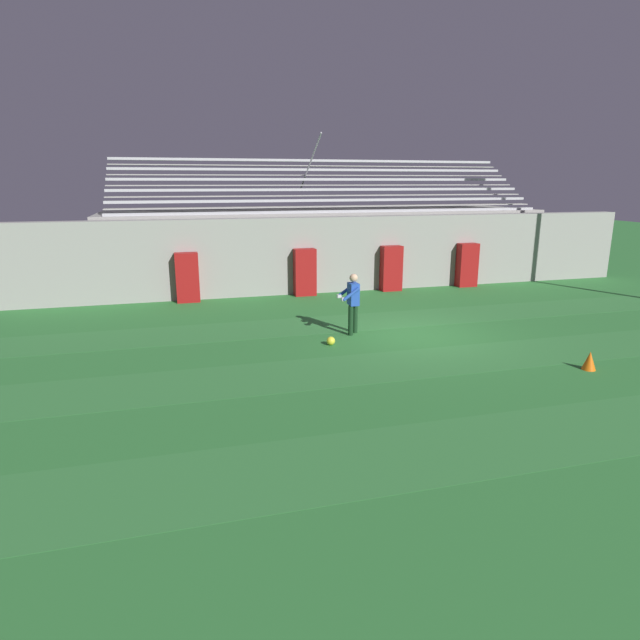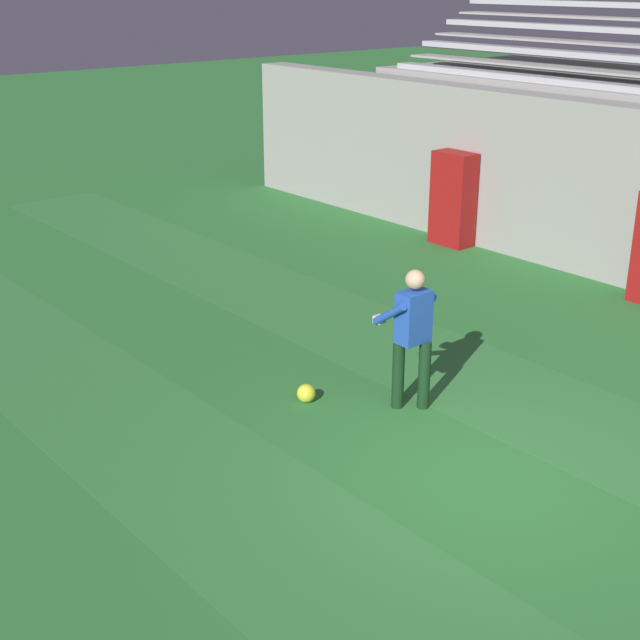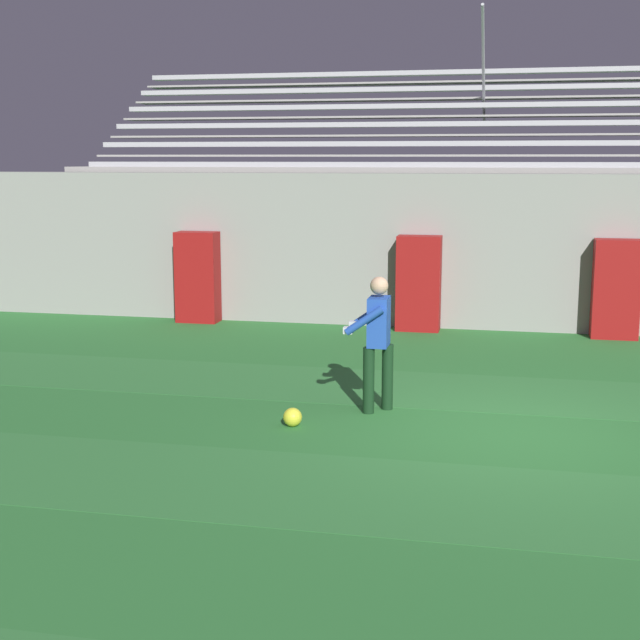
{
  "view_description": "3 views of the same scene",
  "coord_description": "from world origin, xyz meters",
  "px_view_note": "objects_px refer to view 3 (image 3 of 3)",
  "views": [
    {
      "loc": [
        -6.26,
        -12.81,
        4.07
      ],
      "look_at": [
        -2.91,
        -0.59,
        0.78
      ],
      "focal_mm": 30.0,
      "sensor_mm": 36.0,
      "label": 1
    },
    {
      "loc": [
        4.78,
        -6.14,
        4.69
      ],
      "look_at": [
        -2.99,
        0.36,
        0.75
      ],
      "focal_mm": 50.0,
      "sensor_mm": 36.0,
      "label": 2
    },
    {
      "loc": [
        -0.16,
        -9.91,
        3.07
      ],
      "look_at": [
        -2.54,
        1.38,
        0.97
      ],
      "focal_mm": 50.0,
      "sensor_mm": 36.0,
      "label": 3
    }
  ],
  "objects_px": {
    "padding_pillar_gate_left": "(419,283)",
    "padding_pillar_far_left": "(198,277)",
    "goalkeeper": "(377,335)",
    "soccer_ball": "(293,417)",
    "padding_pillar_gate_right": "(616,289)"
  },
  "relations": [
    {
      "from": "soccer_ball",
      "to": "padding_pillar_gate_left",
      "type": "bearing_deg",
      "value": 82.33
    },
    {
      "from": "padding_pillar_gate_left",
      "to": "padding_pillar_gate_right",
      "type": "height_order",
      "value": "same"
    },
    {
      "from": "goalkeeper",
      "to": "soccer_ball",
      "type": "xyz_separation_m",
      "value": [
        -0.86,
        -0.84,
        -0.84
      ]
    },
    {
      "from": "padding_pillar_gate_left",
      "to": "padding_pillar_far_left",
      "type": "xyz_separation_m",
      "value": [
        -4.18,
        0.0,
        0.0
      ]
    },
    {
      "from": "padding_pillar_gate_left",
      "to": "padding_pillar_far_left",
      "type": "relative_size",
      "value": 1.0
    },
    {
      "from": "padding_pillar_gate_left",
      "to": "goalkeeper",
      "type": "xyz_separation_m",
      "value": [
        0.03,
        -5.35,
        0.1
      ]
    },
    {
      "from": "padding_pillar_gate_left",
      "to": "soccer_ball",
      "type": "relative_size",
      "value": 7.77
    },
    {
      "from": "goalkeeper",
      "to": "soccer_ball",
      "type": "distance_m",
      "value": 1.47
    },
    {
      "from": "padding_pillar_far_left",
      "to": "goalkeeper",
      "type": "relative_size",
      "value": 1.02
    },
    {
      "from": "padding_pillar_gate_left",
      "to": "soccer_ball",
      "type": "height_order",
      "value": "padding_pillar_gate_left"
    },
    {
      "from": "padding_pillar_far_left",
      "to": "soccer_ball",
      "type": "relative_size",
      "value": 7.77
    },
    {
      "from": "padding_pillar_gate_right",
      "to": "goalkeeper",
      "type": "relative_size",
      "value": 1.02
    },
    {
      "from": "goalkeeper",
      "to": "padding_pillar_far_left",
      "type": "bearing_deg",
      "value": 128.19
    },
    {
      "from": "padding_pillar_gate_right",
      "to": "soccer_ball",
      "type": "xyz_separation_m",
      "value": [
        -4.22,
        -6.18,
        -0.75
      ]
    },
    {
      "from": "padding_pillar_gate_right",
      "to": "padding_pillar_far_left",
      "type": "height_order",
      "value": "same"
    }
  ]
}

